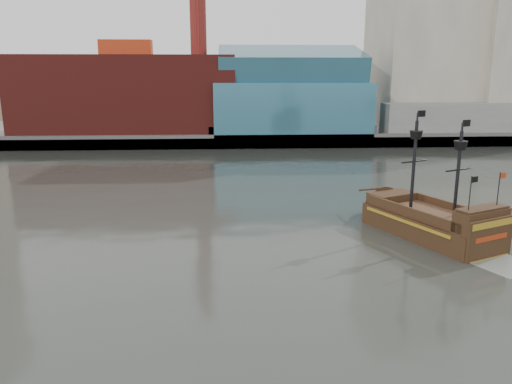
{
  "coord_description": "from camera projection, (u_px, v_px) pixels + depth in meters",
  "views": [
    {
      "loc": [
        -2.59,
        -29.91,
        13.86
      ],
      "look_at": [
        -0.21,
        11.05,
        4.0
      ],
      "focal_mm": 35.0,
      "sensor_mm": 36.0,
      "label": 1
    }
  ],
  "objects": [
    {
      "name": "pirate_ship",
      "position": [
        431.0,
        225.0,
        42.92
      ],
      "size": [
        10.44,
        15.93,
        11.53
      ],
      "rotation": [
        0.0,
        0.0,
        0.42
      ],
      "color": "black",
      "rests_on": "ground"
    },
    {
      "name": "seawall",
      "position": [
        241.0,
        142.0,
        92.78
      ],
      "size": [
        220.0,
        1.0,
        2.6
      ],
      "primitive_type": "cube",
      "color": "#4C4C49",
      "rests_on": "ground"
    },
    {
      "name": "skyline",
      "position": [
        261.0,
        22.0,
        109.05
      ],
      "size": [
        149.0,
        45.0,
        62.0
      ],
      "color": "#7C624A",
      "rests_on": "promenade_far"
    },
    {
      "name": "ground",
      "position": [
        269.0,
        291.0,
        32.41
      ],
      "size": [
        400.0,
        400.0,
        0.0
      ],
      "primitive_type": "plane",
      "color": "#2C2E29",
      "rests_on": "ground"
    },
    {
      "name": "promenade_far",
      "position": [
        238.0,
        127.0,
        121.48
      ],
      "size": [
        220.0,
        60.0,
        2.0
      ],
      "primitive_type": "cube",
      "color": "slate",
      "rests_on": "ground"
    }
  ]
}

